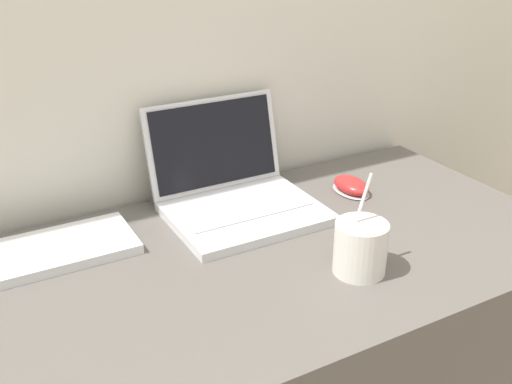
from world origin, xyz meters
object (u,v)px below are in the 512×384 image
(computer_mouse, at_px, (351,186))
(external_keyboard, at_px, (25,257))
(drink_cup, at_px, (360,247))
(laptop, at_px, (235,190))

(computer_mouse, distance_m, external_keyboard, 0.74)
(drink_cup, relative_size, external_keyboard, 0.45)
(laptop, height_order, computer_mouse, laptop)
(laptop, bearing_deg, drink_cup, -76.56)
(computer_mouse, bearing_deg, drink_cup, -124.84)
(drink_cup, bearing_deg, laptop, 103.44)
(laptop, height_order, drink_cup, laptop)
(external_keyboard, bearing_deg, computer_mouse, -3.69)
(laptop, relative_size, external_keyboard, 0.78)
(computer_mouse, bearing_deg, laptop, 168.83)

